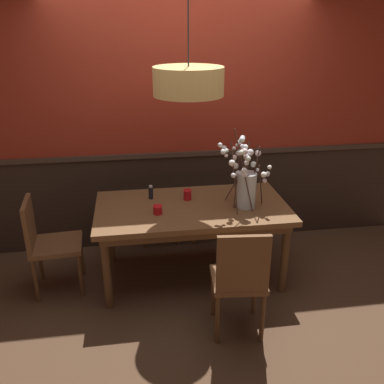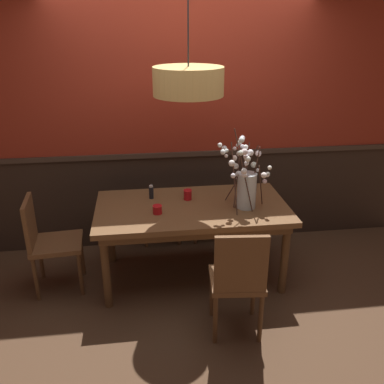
{
  "view_description": "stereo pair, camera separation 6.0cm",
  "coord_description": "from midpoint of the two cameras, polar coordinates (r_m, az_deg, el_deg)",
  "views": [
    {
      "loc": [
        -0.5,
        -3.38,
        2.3
      ],
      "look_at": [
        0.0,
        0.0,
        0.88
      ],
      "focal_mm": 38.82,
      "sensor_mm": 36.0,
      "label": 1
    },
    {
      "loc": [
        -0.44,
        -3.38,
        2.3
      ],
      "look_at": [
        0.0,
        0.0,
        0.88
      ],
      "focal_mm": 38.82,
      "sensor_mm": 36.0,
      "label": 2
    }
  ],
  "objects": [
    {
      "name": "ground_plane",
      "position": [
        4.12,
        -0.43,
        -11.32
      ],
      "size": [
        24.0,
        24.0,
        0.0
      ],
      "primitive_type": "plane",
      "color": "#4C3321"
    },
    {
      "name": "back_wall",
      "position": [
        4.28,
        -1.94,
        9.93
      ],
      "size": [
        4.92,
        0.14,
        2.73
      ],
      "color": "#2D2119",
      "rests_on": "ground"
    },
    {
      "name": "dining_table",
      "position": [
        3.79,
        -0.46,
        -3.06
      ],
      "size": [
        1.73,
        0.92,
        0.74
      ],
      "color": "brown",
      "rests_on": "ground"
    },
    {
      "name": "chair_head_west_end",
      "position": [
        3.9,
        -19.71,
        -6.32
      ],
      "size": [
        0.47,
        0.43,
        0.89
      ],
      "color": "brown",
      "rests_on": "ground"
    },
    {
      "name": "chair_near_side_right",
      "position": [
        3.18,
        6.04,
        -11.6
      ],
      "size": [
        0.44,
        0.42,
        0.93
      ],
      "color": "brown",
      "rests_on": "ground"
    },
    {
      "name": "chair_far_side_right",
      "position": [
        4.67,
        1.53,
        0.34
      ],
      "size": [
        0.45,
        0.45,
        0.93
      ],
      "color": "brown",
      "rests_on": "ground"
    },
    {
      "name": "chair_far_side_left",
      "position": [
        4.61,
        -4.93,
        -0.32
      ],
      "size": [
        0.42,
        0.42,
        0.91
      ],
      "color": "brown",
      "rests_on": "ground"
    },
    {
      "name": "vase_with_blossoms",
      "position": [
        3.68,
        6.92,
        1.18
      ],
      "size": [
        0.46,
        0.54,
        0.74
      ],
      "color": "silver",
      "rests_on": "dining_table"
    },
    {
      "name": "candle_holder_nearer_center",
      "position": [
        3.86,
        -1.08,
        -0.37
      ],
      "size": [
        0.08,
        0.08,
        0.1
      ],
      "color": "red",
      "rests_on": "dining_table"
    },
    {
      "name": "candle_holder_nearer_edge",
      "position": [
        3.6,
        -5.22,
        -2.44
      ],
      "size": [
        0.08,
        0.08,
        0.08
      ],
      "color": "red",
      "rests_on": "dining_table"
    },
    {
      "name": "condiment_bottle",
      "position": [
        3.9,
        -6.12,
        -0.07
      ],
      "size": [
        0.04,
        0.04,
        0.13
      ],
      "color": "black",
      "rests_on": "dining_table"
    },
    {
      "name": "pendant_lamp",
      "position": [
        3.41,
        -1.02,
        14.95
      ],
      "size": [
        0.57,
        0.57,
        1.0
      ],
      "color": "tan"
    }
  ]
}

